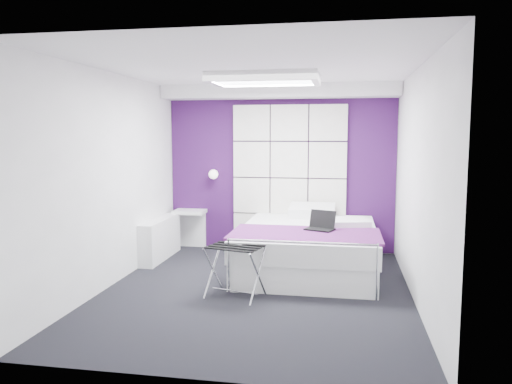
# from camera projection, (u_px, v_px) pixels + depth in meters

# --- Properties ---
(floor) EXTENTS (4.40, 4.40, 0.00)m
(floor) POSITION_uv_depth(u_px,v_px,m) (256.00, 291.00, 5.93)
(floor) COLOR black
(floor) RESTS_ON ground
(ceiling) EXTENTS (4.40, 4.40, 0.00)m
(ceiling) POSITION_uv_depth(u_px,v_px,m) (256.00, 68.00, 5.63)
(ceiling) COLOR white
(ceiling) RESTS_ON wall_back
(wall_back) EXTENTS (3.60, 0.00, 3.60)m
(wall_back) POSITION_uv_depth(u_px,v_px,m) (280.00, 169.00, 7.93)
(wall_back) COLOR silver
(wall_back) RESTS_ON floor
(wall_left) EXTENTS (0.00, 4.40, 4.40)m
(wall_left) POSITION_uv_depth(u_px,v_px,m) (111.00, 180.00, 6.09)
(wall_left) COLOR silver
(wall_left) RESTS_ON floor
(wall_right) EXTENTS (0.00, 4.40, 4.40)m
(wall_right) POSITION_uv_depth(u_px,v_px,m) (418.00, 185.00, 5.47)
(wall_right) COLOR silver
(wall_right) RESTS_ON floor
(accent_wall) EXTENTS (3.58, 0.02, 2.58)m
(accent_wall) POSITION_uv_depth(u_px,v_px,m) (280.00, 169.00, 7.92)
(accent_wall) COLOR #361045
(accent_wall) RESTS_ON wall_back
(soffit) EXTENTS (3.58, 0.50, 0.20)m
(soffit) POSITION_uv_depth(u_px,v_px,m) (279.00, 91.00, 7.55)
(soffit) COLOR white
(soffit) RESTS_ON wall_back
(headboard) EXTENTS (1.80, 0.08, 2.30)m
(headboard) POSITION_uv_depth(u_px,v_px,m) (289.00, 178.00, 7.86)
(headboard) COLOR silver
(headboard) RESTS_ON wall_back
(skylight) EXTENTS (1.36, 0.86, 0.12)m
(skylight) POSITION_uv_depth(u_px,v_px,m) (265.00, 78.00, 6.22)
(skylight) COLOR white
(skylight) RESTS_ON ceiling
(wall_lamp) EXTENTS (0.15, 0.15, 0.15)m
(wall_lamp) POSITION_uv_depth(u_px,v_px,m) (214.00, 174.00, 7.98)
(wall_lamp) COLOR white
(wall_lamp) RESTS_ON wall_back
(radiator) EXTENTS (0.22, 1.20, 0.60)m
(radiator) POSITION_uv_depth(u_px,v_px,m) (160.00, 239.00, 7.46)
(radiator) COLOR white
(radiator) RESTS_ON floor
(bed) EXTENTS (1.85, 2.24, 0.78)m
(bed) POSITION_uv_depth(u_px,v_px,m) (308.00, 246.00, 6.80)
(bed) COLOR white
(bed) RESTS_ON floor
(nightstand) EXTENTS (0.50, 0.39, 0.06)m
(nightstand) POSITION_uv_depth(u_px,v_px,m) (190.00, 212.00, 8.08)
(nightstand) COLOR white
(nightstand) RESTS_ON wall_back
(luggage_rack) EXTENTS (0.60, 0.44, 0.59)m
(luggage_rack) POSITION_uv_depth(u_px,v_px,m) (235.00, 271.00, 5.70)
(luggage_rack) COLOR silver
(luggage_rack) RESTS_ON floor
(laptop) EXTENTS (0.35, 0.25, 0.25)m
(laptop) POSITION_uv_depth(u_px,v_px,m) (320.00, 225.00, 6.42)
(laptop) COLOR black
(laptop) RESTS_ON bed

